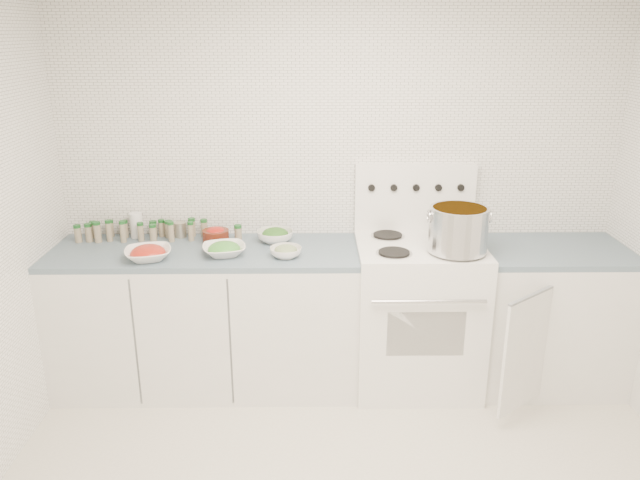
{
  "coord_description": "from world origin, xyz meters",
  "views": [
    {
      "loc": [
        -0.17,
        -2.36,
        2.16
      ],
      "look_at": [
        -0.13,
        1.14,
        0.98
      ],
      "focal_mm": 35.0,
      "sensor_mm": 36.0,
      "label": 1
    }
  ],
  "objects_px": {
    "stove": "(417,310)",
    "bowl_snowpea": "(224,249)",
    "stock_pot": "(458,228)",
    "bowl_tomato": "(148,253)"
  },
  "relations": [
    {
      "from": "stove",
      "to": "bowl_snowpea",
      "type": "relative_size",
      "value": 4.48
    },
    {
      "from": "bowl_snowpea",
      "to": "stove",
      "type": "bearing_deg",
      "value": 4.52
    },
    {
      "from": "stock_pot",
      "to": "bowl_snowpea",
      "type": "height_order",
      "value": "stock_pot"
    },
    {
      "from": "stock_pot",
      "to": "bowl_tomato",
      "type": "distance_m",
      "value": 1.79
    },
    {
      "from": "stock_pot",
      "to": "stove",
      "type": "bearing_deg",
      "value": 138.95
    },
    {
      "from": "stove",
      "to": "bowl_tomato",
      "type": "height_order",
      "value": "stove"
    },
    {
      "from": "stock_pot",
      "to": "bowl_tomato",
      "type": "xyz_separation_m",
      "value": [
        -1.78,
        -0.0,
        -0.15
      ]
    },
    {
      "from": "bowl_tomato",
      "to": "bowl_snowpea",
      "type": "distance_m",
      "value": 0.43
    },
    {
      "from": "stock_pot",
      "to": "bowl_snowpea",
      "type": "relative_size",
      "value": 1.18
    },
    {
      "from": "stove",
      "to": "bowl_tomato",
      "type": "bearing_deg",
      "value": -174.28
    }
  ]
}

